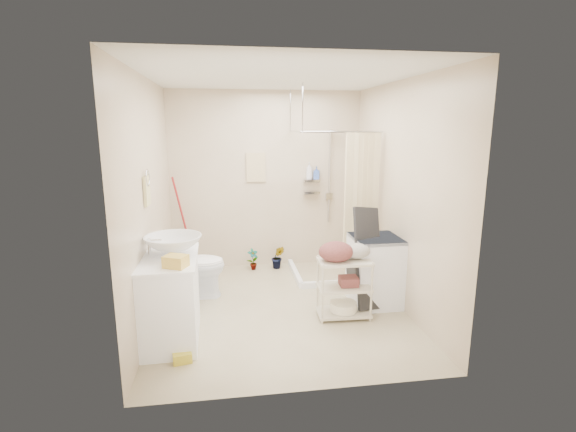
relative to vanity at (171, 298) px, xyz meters
name	(u,v)px	position (x,y,z in m)	size (l,w,h in m)	color
floor	(280,308)	(1.16, 0.55, -0.43)	(3.20, 3.20, 0.00)	#BAAF8B
ceiling	(279,76)	(1.16, 0.55, 2.17)	(2.80, 3.20, 0.04)	silver
wall_back	(266,181)	(1.16, 2.15, 0.87)	(2.80, 0.04, 2.60)	beige
wall_front	(307,235)	(1.16, -1.05, 0.87)	(2.80, 0.04, 2.60)	beige
wall_left	(149,202)	(-0.24, 0.55, 0.87)	(0.04, 3.20, 2.60)	beige
wall_right	(400,196)	(2.56, 0.55, 0.87)	(0.04, 3.20, 2.60)	beige
vanity	(171,298)	(0.00, 0.00, 0.00)	(0.54, 0.97, 0.85)	white
sink	(173,245)	(0.05, 0.07, 0.52)	(0.55, 0.55, 0.19)	silver
counter_basket	(176,261)	(0.11, -0.32, 0.48)	(0.20, 0.15, 0.11)	gold
floor_basket	(182,355)	(0.13, -0.46, -0.36)	(0.24, 0.18, 0.13)	yellow
toilet	(192,265)	(0.12, 1.06, -0.02)	(0.46, 0.80, 0.82)	white
mop	(181,224)	(-0.09, 2.08, 0.27)	(0.13, 0.13, 1.39)	maroon
potted_plant_a	(253,259)	(0.93, 1.93, -0.27)	(0.17, 0.11, 0.32)	brown
potted_plant_b	(278,257)	(1.30, 1.94, -0.25)	(0.19, 0.15, 0.35)	#9B5337
hanging_towel	(256,167)	(1.01, 2.13, 1.07)	(0.28, 0.03, 0.42)	beige
towel_ring	(147,189)	(-0.22, 0.35, 1.04)	(0.04, 0.22, 0.34)	#D7CC86
tp_holder	(158,253)	(-0.20, 0.60, 0.29)	(0.08, 0.12, 0.14)	white
shower	(331,202)	(2.01, 1.60, 0.62)	(1.10, 1.10, 2.10)	white
shampoo_bottle_a	(309,171)	(1.80, 2.09, 1.02)	(0.09, 0.10, 0.25)	silver
shampoo_bottle_b	(317,173)	(1.91, 2.09, 0.99)	(0.08, 0.09, 0.18)	#3656AD
washing_machine	(375,270)	(2.30, 0.53, -0.02)	(0.56, 0.58, 0.82)	silver
laundry_rack	(344,283)	(1.83, 0.22, -0.03)	(0.58, 0.34, 0.79)	beige
ironing_board	(368,258)	(2.16, 0.41, 0.18)	(0.35, 0.10, 1.22)	black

